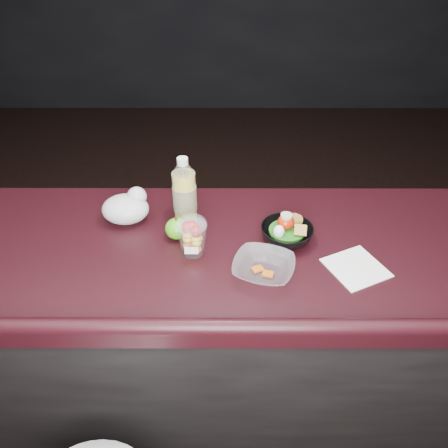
{
  "coord_description": "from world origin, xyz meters",
  "views": [
    {
      "loc": [
        0.11,
        -0.8,
        1.94
      ],
      "look_at": [
        0.11,
        0.31,
        1.1
      ],
      "focal_mm": 35.0,
      "sensor_mm": 36.0,
      "label": 1
    }
  ],
  "objects_px": {
    "fruit_cup": "(192,235)",
    "takeout_bowl": "(264,268)",
    "lemonade_bottle": "(185,196)",
    "snack_bowl": "(286,232)",
    "green_apple": "(177,229)"
  },
  "relations": [
    {
      "from": "lemonade_bottle",
      "to": "snack_bowl",
      "type": "bearing_deg",
      "value": -17.72
    },
    {
      "from": "fruit_cup",
      "to": "takeout_bowl",
      "type": "xyz_separation_m",
      "value": [
        0.22,
        -0.1,
        -0.05
      ]
    },
    {
      "from": "takeout_bowl",
      "to": "fruit_cup",
      "type": "bearing_deg",
      "value": 155.93
    },
    {
      "from": "green_apple",
      "to": "takeout_bowl",
      "type": "distance_m",
      "value": 0.33
    },
    {
      "from": "lemonade_bottle",
      "to": "snack_bowl",
      "type": "xyz_separation_m",
      "value": [
        0.34,
        -0.11,
        -0.07
      ]
    },
    {
      "from": "fruit_cup",
      "to": "green_apple",
      "type": "xyz_separation_m",
      "value": [
        -0.06,
        0.08,
        -0.03
      ]
    },
    {
      "from": "fruit_cup",
      "to": "snack_bowl",
      "type": "bearing_deg",
      "value": 12.06
    },
    {
      "from": "fruit_cup",
      "to": "snack_bowl",
      "type": "distance_m",
      "value": 0.32
    },
    {
      "from": "lemonade_bottle",
      "to": "takeout_bowl",
      "type": "bearing_deg",
      "value": -46.99
    },
    {
      "from": "fruit_cup",
      "to": "green_apple",
      "type": "bearing_deg",
      "value": 126.09
    },
    {
      "from": "snack_bowl",
      "to": "takeout_bowl",
      "type": "height_order",
      "value": "snack_bowl"
    },
    {
      "from": "lemonade_bottle",
      "to": "snack_bowl",
      "type": "relative_size",
      "value": 1.15
    },
    {
      "from": "takeout_bowl",
      "to": "green_apple",
      "type": "bearing_deg",
      "value": 147.46
    },
    {
      "from": "green_apple",
      "to": "lemonade_bottle",
      "type": "bearing_deg",
      "value": 76.37
    },
    {
      "from": "green_apple",
      "to": "snack_bowl",
      "type": "bearing_deg",
      "value": -2.09
    }
  ]
}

